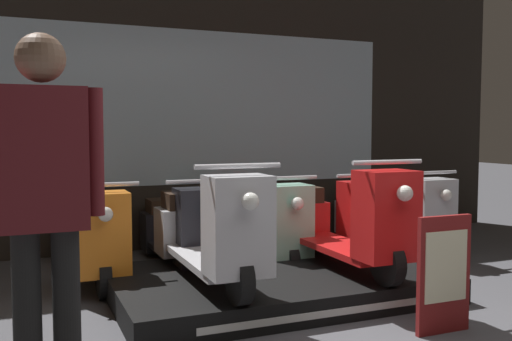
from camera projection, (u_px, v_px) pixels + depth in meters
The scene contains 11 objects.
shop_wall_back at pixel (205, 104), 6.40m from camera, with size 7.95×0.09×3.20m.
display_platform at pixel (275, 284), 4.48m from camera, with size 2.51×1.56×0.19m.
scooter_display_left at pixel (208, 232), 4.21m from camera, with size 0.57×1.78×0.90m.
scooter_display_right at pixel (340, 223), 4.64m from camera, with size 0.57×1.78×0.90m.
scooter_backrow_0 at pixel (93, 238), 4.98m from camera, with size 0.57×1.78×0.90m.
scooter_backrow_1 at pixel (180, 232), 5.28m from camera, with size 0.57×1.78×0.90m.
scooter_backrow_2 at pixel (259, 226), 5.59m from camera, with size 0.57×1.78×0.90m.
scooter_backrow_3 at pixel (329, 221), 5.89m from camera, with size 0.57×1.78×0.90m.
scooter_backrow_4 at pixel (392, 217), 6.19m from camera, with size 0.57×1.78×0.90m.
person_left_browsing at pixel (44, 190), 2.66m from camera, with size 0.55×0.23×1.75m.
price_sign_board at pixel (444, 274), 3.64m from camera, with size 0.40×0.04×0.76m.
Camera 1 is at (-1.95, -2.51, 1.31)m, focal length 40.00 mm.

